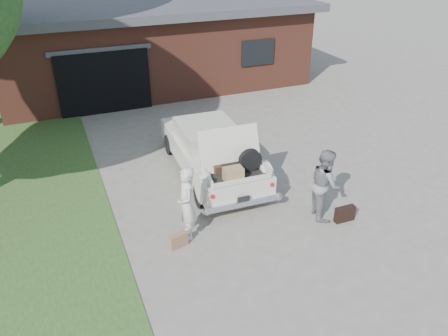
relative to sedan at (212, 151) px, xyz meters
name	(u,v)px	position (x,y,z in m)	size (l,w,h in m)	color
ground	(234,222)	(-0.36, -2.34, -0.67)	(90.00, 90.00, 0.00)	gray
house	(148,40)	(0.62, 9.14, 1.00)	(12.80, 7.80, 3.30)	brown
sedan	(212,151)	(0.00, 0.00, 0.00)	(1.94, 4.61, 1.83)	beige
woman_left	(187,204)	(-1.48, -2.41, 0.16)	(0.60, 0.40, 1.66)	beige
woman_right	(325,184)	(1.64, -2.83, 0.17)	(0.81, 0.63, 1.67)	slate
suitcase_left	(178,241)	(-1.79, -2.69, -0.51)	(0.41, 0.13, 0.32)	#9B6E4F
suitcase_right	(345,214)	(1.98, -3.25, -0.48)	(0.47, 0.15, 0.37)	black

